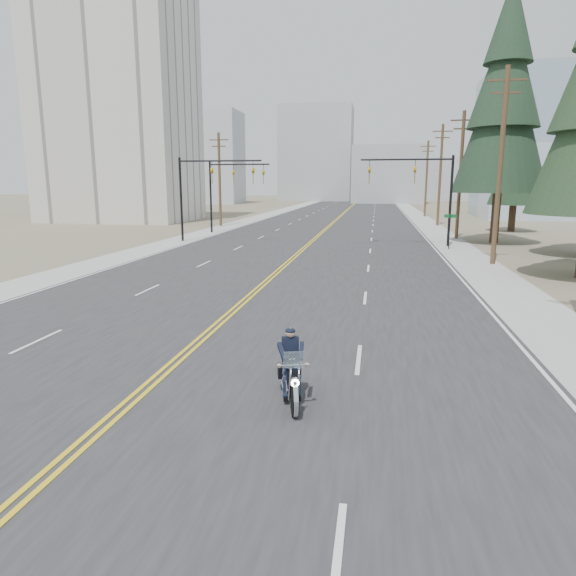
{
  "coord_description": "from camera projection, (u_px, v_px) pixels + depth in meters",
  "views": [
    {
      "loc": [
        5.35,
        -9.87,
        4.88
      ],
      "look_at": [
        2.65,
        5.94,
        1.6
      ],
      "focal_mm": 32.0,
      "sensor_mm": 36.0,
      "label": 1
    }
  ],
  "objects": [
    {
      "name": "motorcyclist",
      "position": [
        291.0,
        367.0,
        11.54
      ],
      "size": [
        1.41,
        2.28,
        1.65
      ],
      "primitive_type": null,
      "rotation": [
        0.0,
        0.0,
        3.39
      ],
      "color": "black",
      "rests_on": "ground"
    },
    {
      "name": "apartment_block",
      "position": [
        118.0,
        103.0,
        66.13
      ],
      "size": [
        18.0,
        14.0,
        30.0
      ],
      "primitive_type": "cube",
      "color": "silver",
      "rests_on": "ground"
    },
    {
      "name": "utility_pole_b",
      "position": [
        500.0,
        164.0,
        30.34
      ],
      "size": [
        2.2,
        0.3,
        11.5
      ],
      "color": "brown",
      "rests_on": "ground"
    },
    {
      "name": "utility_pole_c",
      "position": [
        460.0,
        173.0,
        44.88
      ],
      "size": [
        2.2,
        0.3,
        11.0
      ],
      "color": "brown",
      "rests_on": "ground"
    },
    {
      "name": "traffic_mast_left",
      "position": [
        203.0,
        183.0,
        42.79
      ],
      "size": [
        7.1,
        0.26,
        7.0
      ],
      "color": "black",
      "rests_on": "ground"
    },
    {
      "name": "haze_bldg_e",
      "position": [
        445.0,
        180.0,
        150.92
      ],
      "size": [
        14.0,
        14.0,
        12.0
      ],
      "primitive_type": "cube",
      "color": "#B7BCC6",
      "rests_on": "ground"
    },
    {
      "name": "conifer_far",
      "position": [
        518.0,
        153.0,
        51.57
      ],
      "size": [
        5.1,
        5.1,
        13.67
      ],
      "rotation": [
        0.0,
        0.0,
        -0.24
      ],
      "color": "#382619",
      "rests_on": "ground"
    },
    {
      "name": "traffic_mast_far",
      "position": [
        227.0,
        183.0,
        50.58
      ],
      "size": [
        6.1,
        0.26,
        7.0
      ],
      "color": "black",
      "rests_on": "ground"
    },
    {
      "name": "traffic_mast_right",
      "position": [
        425.0,
        183.0,
        39.83
      ],
      "size": [
        7.1,
        0.26,
        7.0
      ],
      "color": "black",
      "rests_on": "ground"
    },
    {
      "name": "sidewalk_left",
      "position": [
        268.0,
        215.0,
        80.89
      ],
      "size": [
        3.0,
        200.0,
        0.01
      ],
      "primitive_type": "cube",
      "color": "#A5A5A0",
      "rests_on": "ground"
    },
    {
      "name": "utility_pole_d",
      "position": [
        440.0,
        174.0,
        59.31
      ],
      "size": [
        2.2,
        0.3,
        11.5
      ],
      "color": "brown",
      "rests_on": "ground"
    },
    {
      "name": "haze_bldg_a",
      "position": [
        212.0,
        158.0,
        126.03
      ],
      "size": [
        14.0,
        12.0,
        22.0
      ],
      "primitive_type": "cube",
      "color": "#B7BCC6",
      "rests_on": "ground"
    },
    {
      "name": "utility_pole_left",
      "position": [
        220.0,
        178.0,
        58.72
      ],
      "size": [
        2.2,
        0.3,
        10.5
      ],
      "color": "brown",
      "rests_on": "ground"
    },
    {
      "name": "haze_bldg_b",
      "position": [
        388.0,
        175.0,
        129.39
      ],
      "size": [
        18.0,
        14.0,
        14.0
      ],
      "primitive_type": "cube",
      "color": "#ADB2B7",
      "rests_on": "ground"
    },
    {
      "name": "conifer_tall",
      "position": [
        505.0,
        93.0,
        40.52
      ],
      "size": [
        7.45,
        7.45,
        20.69
      ],
      "rotation": [
        0.0,
        0.0,
        0.15
      ],
      "color": "#382619",
      "rests_on": "ground"
    },
    {
      "name": "sidewalk_right",
      "position": [
        418.0,
        216.0,
        77.09
      ],
      "size": [
        3.0,
        200.0,
        0.01
      ],
      "primitive_type": "cube",
      "color": "#A5A5A0",
      "rests_on": "ground"
    },
    {
      "name": "utility_pole_e",
      "position": [
        427.0,
        178.0,
        75.78
      ],
      "size": [
        2.2,
        0.3,
        11.0
      ],
      "color": "brown",
      "rests_on": "ground"
    },
    {
      "name": "haze_bldg_d",
      "position": [
        317.0,
        154.0,
        145.98
      ],
      "size": [
        20.0,
        15.0,
        26.0
      ],
      "primitive_type": "cube",
      "color": "#ADB2B7",
      "rests_on": "ground"
    },
    {
      "name": "ground_plane",
      "position": [
        126.0,
        407.0,
        11.39
      ],
      "size": [
        400.0,
        400.0,
        0.0
      ],
      "primitive_type": "plane",
      "color": "#776D56",
      "rests_on": "ground"
    },
    {
      "name": "street_sign",
      "position": [
        450.0,
        225.0,
        38.22
      ],
      "size": [
        0.9,
        0.06,
        2.62
      ],
      "color": "black",
      "rests_on": "ground"
    },
    {
      "name": "haze_bldg_c",
      "position": [
        543.0,
        164.0,
        109.22
      ],
      "size": [
        16.0,
        12.0,
        18.0
      ],
      "primitive_type": "cube",
      "color": "#B7BCC6",
      "rests_on": "ground"
    },
    {
      "name": "haze_bldg_f",
      "position": [
        178.0,
        172.0,
        143.59
      ],
      "size": [
        12.0,
        12.0,
        16.0
      ],
      "primitive_type": "cube",
      "color": "#ADB2B7",
      "rests_on": "ground"
    },
    {
      "name": "road",
      "position": [
        341.0,
        216.0,
        78.99
      ],
      "size": [
        20.0,
        200.0,
        0.01
      ],
      "primitive_type": "cube",
      "color": "#303033",
      "rests_on": "ground"
    },
    {
      "name": "glass_building",
      "position": [
        572.0,
        146.0,
        71.71
      ],
      "size": [
        24.0,
        16.0,
        20.0
      ],
      "primitive_type": "cube",
      "color": "#9EB5CC",
      "rests_on": "ground"
    }
  ]
}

